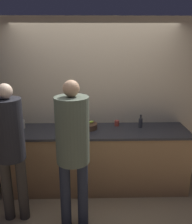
{
  "coord_description": "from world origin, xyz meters",
  "views": [
    {
      "loc": [
        -0.08,
        -3.13,
        2.29
      ],
      "look_at": [
        0.0,
        0.16,
        1.31
      ],
      "focal_mm": 40.0,
      "sensor_mm": 36.0,
      "label": 1
    }
  ],
  "objects_px": {
    "person_center": "(73,142)",
    "cup_red": "(117,123)",
    "fruit_bowl": "(88,126)",
    "utensil_crock": "(22,124)",
    "bottle_dark": "(141,122)",
    "person_left": "(10,142)"
  },
  "relations": [
    {
      "from": "person_center",
      "to": "cup_red",
      "type": "distance_m",
      "value": 1.23
    },
    {
      "from": "person_center",
      "to": "utensil_crock",
      "type": "relative_size",
      "value": 6.14
    },
    {
      "from": "fruit_bowl",
      "to": "bottle_dark",
      "type": "distance_m",
      "value": 0.82
    },
    {
      "from": "person_left",
      "to": "utensil_crock",
      "type": "bearing_deg",
      "value": 95.42
    },
    {
      "from": "person_center",
      "to": "utensil_crock",
      "type": "bearing_deg",
      "value": 130.82
    },
    {
      "from": "person_left",
      "to": "cup_red",
      "type": "relative_size",
      "value": 21.19
    },
    {
      "from": "fruit_bowl",
      "to": "bottle_dark",
      "type": "relative_size",
      "value": 1.48
    },
    {
      "from": "person_left",
      "to": "person_center",
      "type": "distance_m",
      "value": 0.78
    },
    {
      "from": "bottle_dark",
      "to": "cup_red",
      "type": "bearing_deg",
      "value": 166.88
    },
    {
      "from": "fruit_bowl",
      "to": "utensil_crock",
      "type": "relative_size",
      "value": 0.99
    },
    {
      "from": "person_left",
      "to": "utensil_crock",
      "type": "relative_size",
      "value": 5.94
    },
    {
      "from": "person_left",
      "to": "utensil_crock",
      "type": "xyz_separation_m",
      "value": [
        -0.08,
        0.83,
        -0.05
      ]
    },
    {
      "from": "person_center",
      "to": "cup_red",
      "type": "xyz_separation_m",
      "value": [
        0.62,
        1.05,
        -0.14
      ]
    },
    {
      "from": "person_center",
      "to": "bottle_dark",
      "type": "xyz_separation_m",
      "value": [
        0.98,
        0.96,
        -0.1
      ]
    },
    {
      "from": "person_left",
      "to": "fruit_bowl",
      "type": "relative_size",
      "value": 6.01
    },
    {
      "from": "person_center",
      "to": "bottle_dark",
      "type": "bearing_deg",
      "value": 44.48
    },
    {
      "from": "utensil_crock",
      "to": "cup_red",
      "type": "bearing_deg",
      "value": 2.63
    },
    {
      "from": "fruit_bowl",
      "to": "bottle_dark",
      "type": "bearing_deg",
      "value": 2.19
    },
    {
      "from": "fruit_bowl",
      "to": "cup_red",
      "type": "relative_size",
      "value": 3.52
    },
    {
      "from": "person_center",
      "to": "cup_red",
      "type": "bearing_deg",
      "value": 59.22
    },
    {
      "from": "utensil_crock",
      "to": "cup_red",
      "type": "distance_m",
      "value": 1.47
    },
    {
      "from": "person_center",
      "to": "fruit_bowl",
      "type": "bearing_deg",
      "value": 80.08
    }
  ]
}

